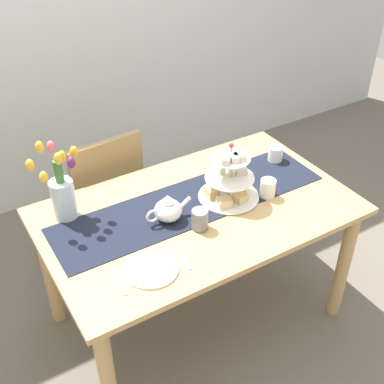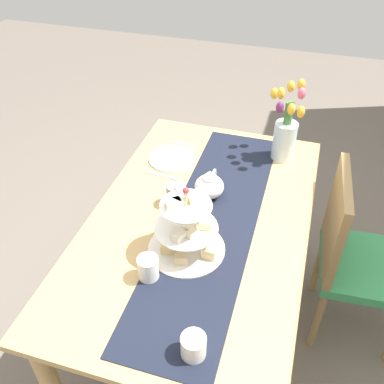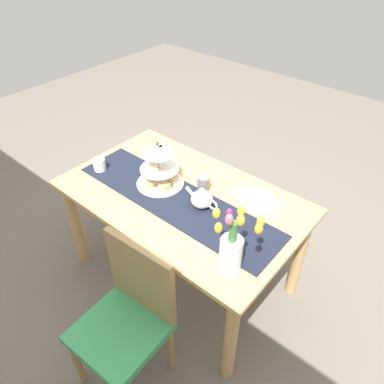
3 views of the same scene
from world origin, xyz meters
name	(u,v)px [view 3 (image 3 of 3)]	position (x,y,z in m)	size (l,w,h in m)	color
ground_plane	(183,273)	(0.00, 0.00, 0.00)	(8.00, 8.00, 0.00)	#6B6056
dining_table	(182,209)	(0.00, 0.00, 0.64)	(1.49, 0.90, 0.75)	tan
chair_left	(128,315)	(-0.23, 0.68, 0.50)	(0.44, 0.44, 0.91)	olive
table_runner	(175,199)	(0.00, 0.06, 0.75)	(1.38, 0.35, 0.00)	black
tiered_cake_stand	(160,172)	(0.17, 0.00, 0.84)	(0.30, 0.30, 0.30)	beige
teapot	(202,199)	(-0.16, 0.00, 0.81)	(0.24, 0.13, 0.14)	white
tulip_vase	(232,247)	(-0.56, 0.27, 0.90)	(0.24, 0.18, 0.40)	silver
cream_jug	(99,165)	(0.59, 0.15, 0.79)	(0.08, 0.08, 0.09)	white
dinner_plate_left	(257,200)	(-0.38, -0.25, 0.75)	(0.23, 0.23, 0.01)	white
fork_left	(278,211)	(-0.53, -0.25, 0.75)	(0.02, 0.15, 0.01)	silver
knife_left	(237,191)	(-0.24, -0.25, 0.75)	(0.01, 0.17, 0.01)	silver
mug_grey	(203,183)	(-0.07, -0.13, 0.80)	(0.08, 0.08, 0.10)	slate
mug_white_text	(151,162)	(0.35, -0.09, 0.80)	(0.08, 0.08, 0.10)	white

